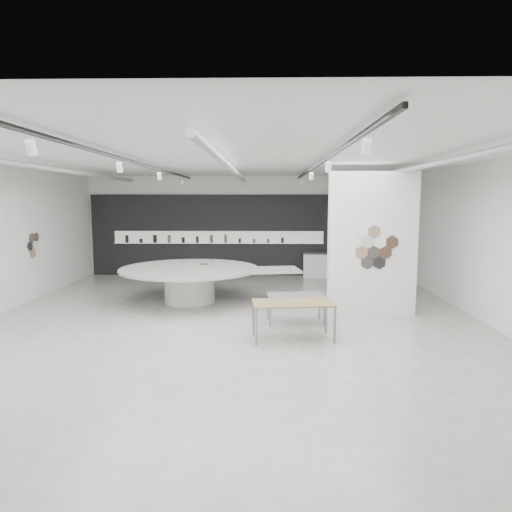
{
  "coord_description": "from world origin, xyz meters",
  "views": [
    {
      "loc": [
        0.82,
        -10.52,
        2.9
      ],
      "look_at": [
        0.56,
        1.2,
        1.45
      ],
      "focal_mm": 32.0,
      "sensor_mm": 36.0,
      "label": 1
    }
  ],
  "objects_px": {
    "display_island": "(192,280)",
    "sample_table_stone": "(296,297)",
    "partition_column": "(372,244)",
    "kitchen_counter": "(324,265)",
    "sample_table_wood": "(293,305)"
  },
  "relations": [
    {
      "from": "display_island",
      "to": "sample_table_stone",
      "type": "relative_size",
      "value": 3.9
    },
    {
      "from": "partition_column",
      "to": "kitchen_counter",
      "type": "height_order",
      "value": "partition_column"
    },
    {
      "from": "partition_column",
      "to": "sample_table_stone",
      "type": "height_order",
      "value": "partition_column"
    },
    {
      "from": "sample_table_wood",
      "to": "sample_table_stone",
      "type": "relative_size",
      "value": 1.27
    },
    {
      "from": "sample_table_stone",
      "to": "kitchen_counter",
      "type": "height_order",
      "value": "kitchen_counter"
    },
    {
      "from": "sample_table_wood",
      "to": "kitchen_counter",
      "type": "relative_size",
      "value": 1.07
    },
    {
      "from": "sample_table_stone",
      "to": "sample_table_wood",
      "type": "bearing_deg",
      "value": -96.29
    },
    {
      "from": "sample_table_wood",
      "to": "kitchen_counter",
      "type": "xyz_separation_m",
      "value": [
        1.63,
        7.74,
        -0.27
      ]
    },
    {
      "from": "kitchen_counter",
      "to": "sample_table_stone",
      "type": "bearing_deg",
      "value": -98.94
    },
    {
      "from": "partition_column",
      "to": "display_island",
      "type": "distance_m",
      "value": 5.06
    },
    {
      "from": "partition_column",
      "to": "sample_table_wood",
      "type": "height_order",
      "value": "partition_column"
    },
    {
      "from": "kitchen_counter",
      "to": "display_island",
      "type": "bearing_deg",
      "value": -130.79
    },
    {
      "from": "sample_table_stone",
      "to": "kitchen_counter",
      "type": "distance_m",
      "value": 6.67
    },
    {
      "from": "display_island",
      "to": "kitchen_counter",
      "type": "xyz_separation_m",
      "value": [
        4.29,
        4.32,
        -0.19
      ]
    },
    {
      "from": "sample_table_wood",
      "to": "display_island",
      "type": "bearing_deg",
      "value": 127.83
    }
  ]
}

